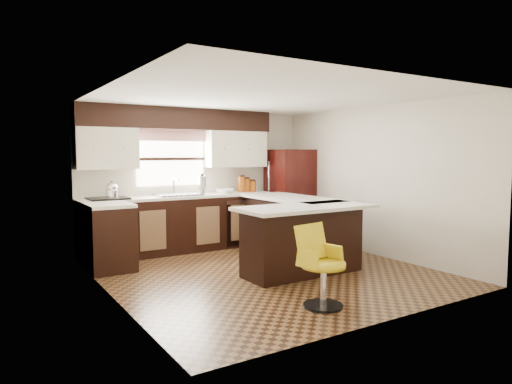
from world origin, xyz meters
TOP-DOWN VIEW (x-y plane):
  - floor at (0.00, 0.00)m, footprint 4.40×4.40m
  - ceiling at (0.00, 0.00)m, footprint 4.40×4.40m
  - wall_back at (0.00, 2.20)m, footprint 4.40×0.00m
  - wall_front at (0.00, -2.20)m, footprint 4.40×0.00m
  - wall_left at (-2.10, 0.00)m, footprint 0.00×4.40m
  - wall_right at (2.10, 0.00)m, footprint 0.00×4.40m
  - base_cab_back at (-0.45, 1.90)m, footprint 3.30×0.60m
  - base_cab_left at (-1.80, 1.25)m, footprint 0.60×0.70m
  - counter_back at (-0.45, 1.90)m, footprint 3.30×0.60m
  - counter_left at (-1.80, 1.25)m, footprint 0.60×0.70m
  - soffit at (-0.40, 2.03)m, footprint 3.40×0.35m
  - upper_cab_left at (-1.62, 2.03)m, footprint 0.94×0.35m
  - upper_cab_right at (0.68, 2.03)m, footprint 1.14×0.35m
  - window_pane at (-0.50, 2.18)m, footprint 1.20×0.02m
  - valance at (-0.50, 2.14)m, footprint 1.30×0.06m
  - sink at (-0.50, 1.88)m, footprint 0.75×0.45m
  - dishwasher at (0.55, 1.61)m, footprint 0.58×0.03m
  - cooktop at (-1.65, 1.88)m, footprint 0.58×0.50m
  - peninsula_long at (0.90, 0.62)m, footprint 0.60×1.95m
  - peninsula_return at (0.38, -0.35)m, footprint 1.65×0.60m
  - counter_pen_long at (0.95, 0.62)m, footprint 0.84×1.95m
  - counter_pen_return at (0.35, -0.44)m, footprint 1.89×0.84m
  - refrigerator at (1.71, 1.76)m, footprint 0.74×0.71m
  - bar_chair at (-0.28, -1.55)m, footprint 0.54×0.54m
  - kettle at (-1.59, 1.88)m, footprint 0.19×0.19m
  - percolator at (-0.05, 1.90)m, footprint 0.13×0.13m
  - mixing_bowl at (0.39, 1.90)m, footprint 0.38×0.38m
  - canister_large at (0.74, 1.92)m, footprint 0.14×0.14m
  - canister_med at (0.85, 1.92)m, footprint 0.13×0.13m
  - canister_small at (0.97, 1.92)m, footprint 0.13×0.13m

SIDE VIEW (x-z plane):
  - floor at x=0.00m, z-range 0.00..0.00m
  - dishwasher at x=0.55m, z-range 0.04..0.82m
  - bar_chair at x=-0.28m, z-range 0.00..0.88m
  - base_cab_back at x=-0.45m, z-range 0.00..0.90m
  - base_cab_left at x=-1.80m, z-range 0.00..0.90m
  - peninsula_long at x=0.90m, z-range 0.00..0.90m
  - peninsula_return at x=0.38m, z-range 0.00..0.90m
  - refrigerator at x=1.71m, z-range 0.00..1.72m
  - counter_back at x=-0.45m, z-range 0.90..0.94m
  - counter_left at x=-1.80m, z-range 0.90..0.94m
  - counter_pen_long at x=0.95m, z-range 0.90..0.94m
  - counter_pen_return at x=0.35m, z-range 0.90..0.94m
  - cooktop at x=-1.65m, z-range 0.94..0.97m
  - sink at x=-0.50m, z-range 0.95..0.98m
  - mixing_bowl at x=0.39m, z-range 0.95..1.02m
  - canister_small at x=0.97m, z-range 0.95..1.14m
  - canister_med at x=0.85m, z-range 0.95..1.18m
  - canister_large at x=0.74m, z-range 0.95..1.22m
  - kettle at x=-1.59m, z-range 0.97..1.22m
  - percolator at x=-0.05m, z-range 0.95..1.26m
  - wall_back at x=0.00m, z-range -1.00..3.40m
  - wall_front at x=0.00m, z-range -1.00..3.40m
  - wall_left at x=-2.10m, z-range -1.00..3.40m
  - wall_right at x=2.10m, z-range -1.00..3.40m
  - window_pane at x=-0.50m, z-range 1.10..2.00m
  - upper_cab_left at x=-1.62m, z-range 1.40..2.04m
  - upper_cab_right at x=0.68m, z-range 1.40..2.04m
  - valance at x=-0.50m, z-range 1.85..2.03m
  - soffit at x=-0.40m, z-range 2.04..2.40m
  - ceiling at x=0.00m, z-range 2.40..2.40m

